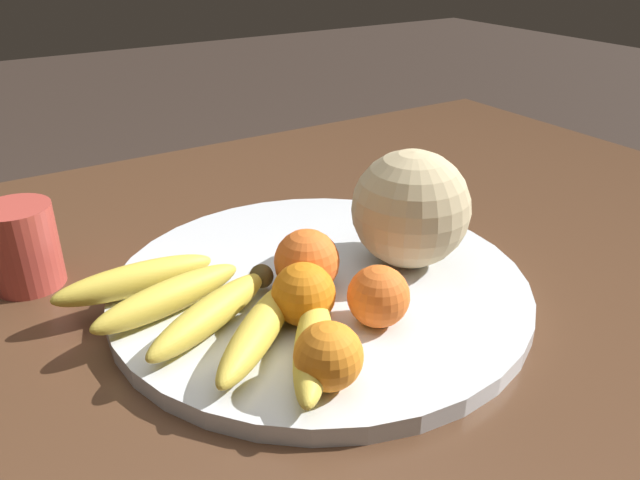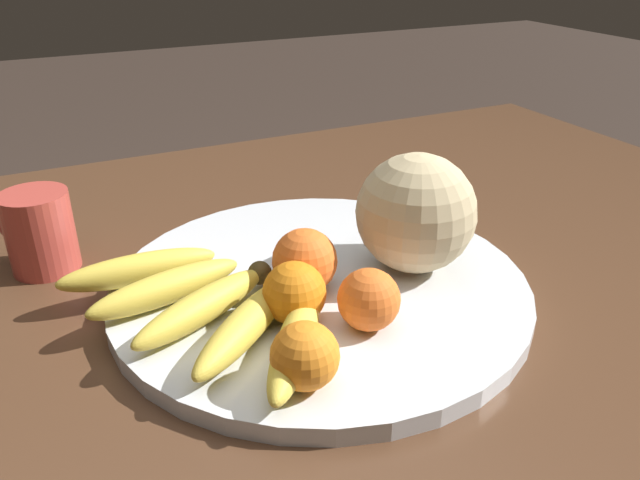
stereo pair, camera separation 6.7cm
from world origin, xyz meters
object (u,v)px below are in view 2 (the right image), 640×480
object	(u,v)px
banana_bunch	(206,304)
orange_back_left	(291,294)
orange_front_left	(305,261)
orange_front_right	(305,356)
orange_mid_center	(369,300)
kitchen_table	(257,341)
melon	(416,213)
ceramic_mug	(38,231)
fruit_bowl	(320,286)

from	to	relation	value
banana_bunch	orange_back_left	bearing A→B (deg)	125.63
orange_front_left	orange_front_right	distance (m)	0.16
banana_bunch	orange_mid_center	xyz separation A→B (m)	(0.14, -0.08, 0.01)
kitchen_table	melon	distance (m)	0.25
orange_front_left	ceramic_mug	bearing A→B (deg)	139.67
fruit_bowl	banana_bunch	world-z (taller)	banana_bunch
orange_front_left	orange_front_right	xyz separation A→B (m)	(-0.06, -0.14, -0.01)
fruit_bowl	orange_back_left	size ratio (longest dim) A/B	7.29
fruit_bowl	orange_mid_center	xyz separation A→B (m)	(0.00, -0.10, 0.04)
fruit_bowl	ceramic_mug	xyz separation A→B (m)	(-0.28, 0.20, 0.04)
banana_bunch	orange_back_left	size ratio (longest dim) A/B	4.63
kitchen_table	fruit_bowl	bearing A→B (deg)	-46.31
orange_front_right	orange_mid_center	bearing A→B (deg)	29.70
kitchen_table	orange_front_right	bearing A→B (deg)	-98.25
orange_mid_center	ceramic_mug	xyz separation A→B (m)	(-0.28, 0.31, -0.00)
orange_front_left	orange_back_left	distance (m)	0.06
orange_front_right	orange_back_left	size ratio (longest dim) A/B	0.94
fruit_bowl	orange_back_left	world-z (taller)	orange_back_left
orange_front_left	orange_mid_center	size ratio (longest dim) A/B	1.13
kitchen_table	orange_back_left	distance (m)	0.18
fruit_bowl	banana_bunch	distance (m)	0.14
orange_mid_center	kitchen_table	bearing A→B (deg)	110.59
orange_back_left	melon	bearing A→B (deg)	14.16
orange_front_right	orange_back_left	distance (m)	0.10
orange_back_left	kitchen_table	bearing A→B (deg)	88.44
melon	orange_back_left	distance (m)	0.18
fruit_bowl	orange_back_left	xyz separation A→B (m)	(-0.06, -0.06, 0.04)
banana_bunch	orange_mid_center	bearing A→B (deg)	123.17
banana_bunch	orange_front_left	size ratio (longest dim) A/B	4.19
fruit_bowl	kitchen_table	bearing A→B (deg)	133.69
orange_front_left	ceramic_mug	xyz separation A→B (m)	(-0.25, 0.21, -0.01)
banana_bunch	ceramic_mug	world-z (taller)	ceramic_mug
fruit_bowl	banana_bunch	bearing A→B (deg)	-171.11
fruit_bowl	ceramic_mug	size ratio (longest dim) A/B	4.44
melon	kitchen_table	bearing A→B (deg)	155.12
kitchen_table	orange_mid_center	distance (m)	0.22
orange_front_left	orange_front_right	bearing A→B (deg)	-114.36
orange_back_left	banana_bunch	bearing A→B (deg)	152.59
orange_front_right	ceramic_mug	bearing A→B (deg)	117.62
melon	orange_front_right	xyz separation A→B (m)	(-0.20, -0.14, -0.04)
ceramic_mug	fruit_bowl	bearing A→B (deg)	-36.41
melon	banana_bunch	world-z (taller)	melon
orange_mid_center	orange_back_left	xyz separation A→B (m)	(-0.06, 0.04, 0.00)
melon	orange_front_left	xyz separation A→B (m)	(-0.13, 0.01, -0.03)
melon	ceramic_mug	xyz separation A→B (m)	(-0.39, 0.22, -0.04)
kitchen_table	banana_bunch	bearing A→B (deg)	-134.36
kitchen_table	banana_bunch	distance (m)	0.17
melon	banana_bunch	bearing A→B (deg)	-179.17
melon	banana_bunch	size ratio (longest dim) A/B	0.46
melon	orange_front_right	distance (m)	0.24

